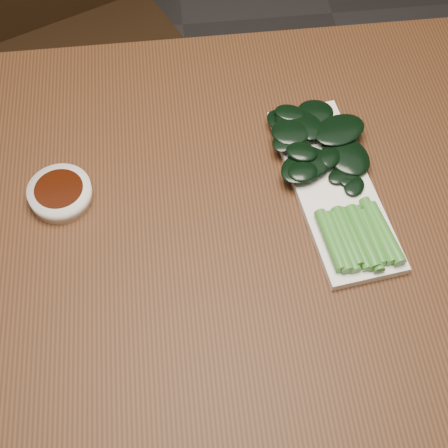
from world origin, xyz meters
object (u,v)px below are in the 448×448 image
(table, at_px, (224,242))
(serving_plate, at_px, (333,187))
(gai_lan, at_px, (329,175))
(chair_far, at_px, (87,28))
(sauce_bowl, at_px, (60,193))

(table, height_order, serving_plate, serving_plate)
(table, relative_size, gai_lan, 4.25)
(chair_far, relative_size, serving_plate, 2.60)
(chair_far, bearing_deg, table, -95.01)
(table, height_order, chair_far, chair_far)
(table, relative_size, sauce_bowl, 14.67)
(gai_lan, bearing_deg, serving_plate, -59.96)
(sauce_bowl, bearing_deg, gai_lan, -2.76)
(gai_lan, bearing_deg, chair_far, 120.34)
(chair_far, distance_m, serving_plate, 0.89)
(chair_far, height_order, gai_lan, chair_far)
(table, distance_m, sauce_bowl, 0.27)
(chair_far, relative_size, sauce_bowl, 9.32)
(chair_far, xyz_separation_m, sauce_bowl, (0.01, -0.70, 0.28))
(serving_plate, bearing_deg, chair_far, 120.33)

